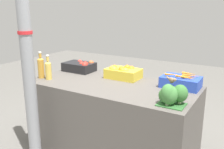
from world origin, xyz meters
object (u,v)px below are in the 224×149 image
at_px(juice_bottle_golden, 48,69).
at_px(sparrow_bird, 172,80).
at_px(apple_crate, 80,66).
at_px(support_pole, 26,42).
at_px(broccoli_pile, 171,95).
at_px(carrot_crate, 181,82).
at_px(orange_crate, 123,72).
at_px(juice_bottle_amber, 41,67).

bearing_deg(juice_bottle_golden, sparrow_bird, -1.38).
bearing_deg(juice_bottle_golden, apple_crate, 80.38).
xyz_separation_m(support_pole, broccoli_pile, (1.26, 0.36, -0.39)).
distance_m(support_pole, carrot_crate, 1.54).
bearing_deg(sparrow_bird, orange_crate, -177.16).
xyz_separation_m(orange_crate, juice_bottle_amber, (-0.80, -0.46, 0.06)).
bearing_deg(orange_crate, sparrow_bird, -34.52).
xyz_separation_m(broccoli_pile, juice_bottle_golden, (-1.41, 0.05, 0.02)).
bearing_deg(apple_crate, carrot_crate, -0.03).
relative_size(apple_crate, juice_bottle_golden, 1.37).
xyz_separation_m(juice_bottle_amber, sparrow_bird, (1.52, -0.03, 0.09)).
height_order(orange_crate, broccoli_pile, broccoli_pile).
height_order(apple_crate, sparrow_bird, sparrow_bird).
xyz_separation_m(support_pole, juice_bottle_amber, (-0.27, 0.40, -0.35)).
xyz_separation_m(apple_crate, juice_bottle_golden, (-0.08, -0.47, 0.05)).
distance_m(broccoli_pile, juice_bottle_golden, 1.41).
bearing_deg(juice_bottle_amber, support_pole, -56.25).
bearing_deg(broccoli_pile, orange_crate, 145.00).
bearing_deg(apple_crate, juice_bottle_golden, -99.62).
height_order(support_pole, juice_bottle_amber, support_pole).
distance_m(apple_crate, juice_bottle_golden, 0.48).
distance_m(carrot_crate, juice_bottle_golden, 1.43).
height_order(juice_bottle_golden, sparrow_bird, juice_bottle_golden).
relative_size(support_pole, apple_crate, 6.72).
bearing_deg(sparrow_bird, juice_bottle_amber, -143.92).
relative_size(broccoli_pile, juice_bottle_golden, 0.82).
bearing_deg(sparrow_bird, broccoli_pile, -36.93).
height_order(carrot_crate, juice_bottle_golden, juice_bottle_golden).
distance_m(carrot_crate, juice_bottle_amber, 1.54).
distance_m(juice_bottle_amber, sparrow_bird, 1.53).
distance_m(orange_crate, juice_bottle_amber, 0.93).
bearing_deg(orange_crate, support_pole, -121.39).
distance_m(apple_crate, broccoli_pile, 1.43).
bearing_deg(apple_crate, sparrow_bird, -20.74).
bearing_deg(support_pole, juice_bottle_golden, 111.22).
bearing_deg(carrot_crate, broccoli_pile, -83.01).
relative_size(apple_crate, carrot_crate, 1.00).
xyz_separation_m(carrot_crate, sparrow_bird, (0.06, -0.50, 0.16)).
height_order(apple_crate, carrot_crate, carrot_crate).
relative_size(apple_crate, sparrow_bird, 3.27).
xyz_separation_m(apple_crate, broccoli_pile, (1.33, -0.52, 0.03)).
xyz_separation_m(support_pole, sparrow_bird, (1.25, 0.37, -0.26)).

